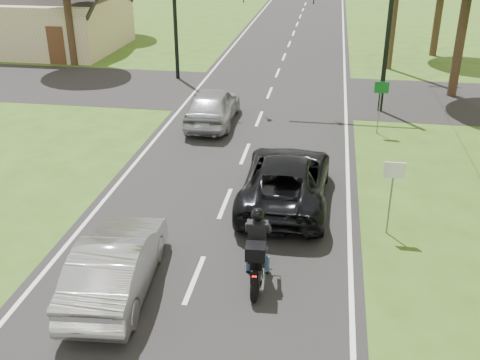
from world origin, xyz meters
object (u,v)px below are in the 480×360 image
motorcycle_rider (257,254)px  sign_white (393,181)px  traffic_signal (345,15)px  sign_green (381,95)px  dark_suv (286,179)px  silver_sedan (116,263)px  silver_suv (213,106)px

motorcycle_rider → sign_white: (3.22, 2.79, 0.84)m
traffic_signal → sign_green: size_ratio=3.00×
dark_suv → silver_sedan: 6.14m
sign_white → silver_suv: bearing=128.8°
traffic_signal → silver_suv: bearing=-150.8°
motorcycle_rider → silver_sedan: (-3.12, -0.85, -0.03)m
sign_white → sign_green: same height
silver_suv → sign_green: 6.79m
dark_suv → traffic_signal: traffic_signal is taller
dark_suv → sign_white: sign_white is taller
silver_suv → silver_sedan: bearing=90.0°
dark_suv → sign_green: sign_green is taller
motorcycle_rider → silver_suv: bearing=103.3°
dark_suv → sign_white: bearing=154.0°
dark_suv → silver_sedan: (-3.43, -5.09, -0.03)m
silver_sedan → sign_white: (6.34, 3.64, 0.87)m
dark_suv → sign_green: 7.30m
sign_white → sign_green: (0.20, 8.00, 0.00)m
motorcycle_rider → sign_green: size_ratio=1.06×
traffic_signal → sign_green: 4.24m
motorcycle_rider → dark_suv: bearing=82.2°
sign_white → sign_green: 8.00m
motorcycle_rider → dark_suv: size_ratio=0.42×
dark_suv → silver_suv: 7.59m
sign_white → silver_sedan: bearing=-150.1°
silver_sedan → sign_green: size_ratio=2.04×
silver_sedan → sign_white: sign_white is taller
silver_sedan → sign_green: bearing=-124.4°
motorcycle_rider → silver_suv: (-3.31, 10.91, 0.03)m
sign_green → motorcycle_rider: bearing=-107.6°
dark_suv → sign_green: (3.11, 6.55, 0.84)m
dark_suv → silver_sedan: size_ratio=1.24×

